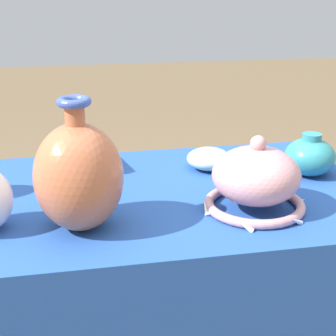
% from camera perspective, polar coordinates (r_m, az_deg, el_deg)
% --- Properties ---
extents(display_table, '(1.14, 0.66, 0.77)m').
position_cam_1_polar(display_table, '(1.30, -1.60, -6.56)').
color(display_table, olive).
rests_on(display_table, ground_plane).
extents(vase_tall_bulbous, '(0.19, 0.19, 0.28)m').
position_cam_1_polar(vase_tall_bulbous, '(1.07, -9.87, -0.87)').
color(vase_tall_bulbous, '#BC6642').
rests_on(vase_tall_bulbous, display_table).
extents(vase_dome_bell, '(0.24, 0.23, 0.18)m').
position_cam_1_polar(vase_dome_bell, '(1.18, 9.71, -1.39)').
color(vase_dome_bell, '#D19399').
rests_on(vase_dome_bell, display_table).
extents(mosaic_tile_box, '(0.14, 0.16, 0.08)m').
position_cam_1_polar(mosaic_tile_box, '(1.43, -9.96, 1.17)').
color(mosaic_tile_box, '#232328').
rests_on(mosaic_tile_box, display_table).
extents(bowl_shallow_celadon, '(0.12, 0.12, 0.06)m').
position_cam_1_polar(bowl_shallow_celadon, '(1.43, 4.58, 1.04)').
color(bowl_shallow_celadon, '#A8CCB7').
rests_on(bowl_shallow_celadon, display_table).
extents(jar_round_teal, '(0.14, 0.14, 0.11)m').
position_cam_1_polar(jar_round_teal, '(1.43, 15.45, 1.27)').
color(jar_round_teal, teal).
rests_on(jar_round_teal, display_table).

